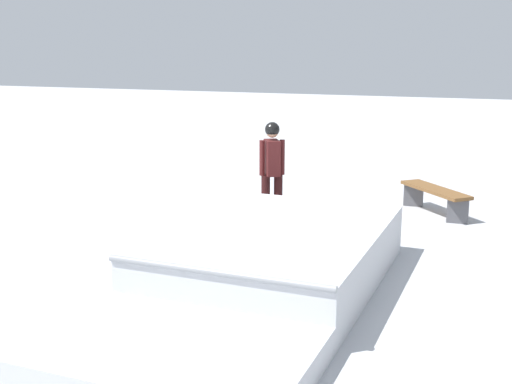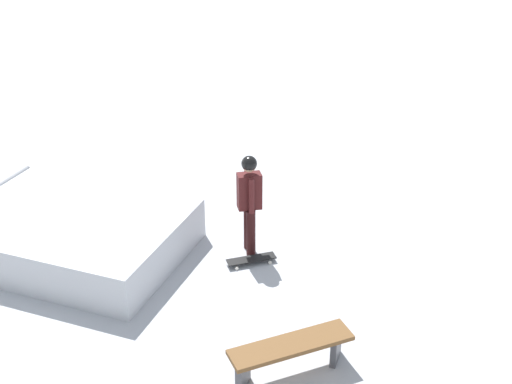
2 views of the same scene
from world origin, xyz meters
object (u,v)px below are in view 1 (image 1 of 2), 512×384
Objects in this scene: skate_ramp at (262,268)px; park_bench at (435,195)px; skateboard at (293,217)px; skater at (272,164)px.

park_bench is (-4.66, 1.67, 0.04)m from skate_ramp.
park_bench is at bearing -96.34° from skateboard.
skater reaches higher than skateboard.
skater is at bearing -161.26° from skate_ramp.
skate_ramp reaches higher than park_bench.
skate_ramp is 3.75× the size of park_bench.
skateboard is at bearing -60.38° from park_bench.
skater is (-3.23, -0.94, 0.69)m from skate_ramp.
skateboard is 2.62m from park_bench.
skater is 1.18× the size of park_bench.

